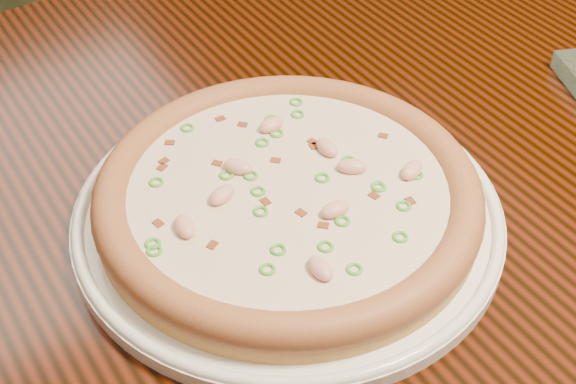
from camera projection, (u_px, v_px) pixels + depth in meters
hero_table at (365, 218)px, 0.78m from camera, size 1.20×0.80×0.75m
plate at (288, 212)px, 0.63m from camera, size 0.34×0.34×0.02m
pizza at (288, 195)px, 0.62m from camera, size 0.30×0.30×0.03m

